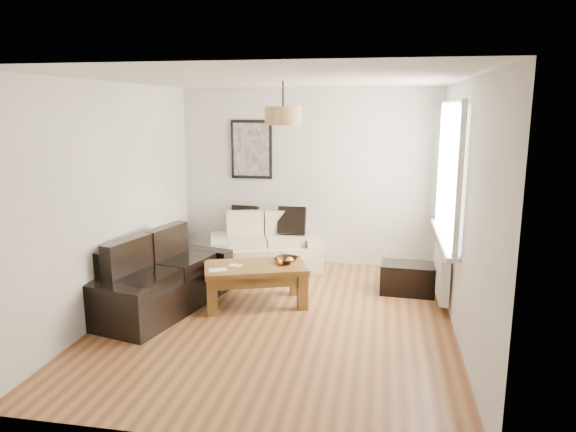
% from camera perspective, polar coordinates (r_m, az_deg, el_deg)
% --- Properties ---
extents(floor, '(4.50, 4.50, 0.00)m').
position_cam_1_polar(floor, '(6.01, -1.05, -11.02)').
color(floor, brown).
rests_on(floor, ground).
extents(ceiling, '(3.80, 4.50, 0.00)m').
position_cam_1_polar(ceiling, '(5.54, -1.16, 14.59)').
color(ceiling, white).
rests_on(ceiling, floor).
extents(wall_back, '(3.80, 0.04, 2.60)m').
position_cam_1_polar(wall_back, '(7.82, 2.19, 4.22)').
color(wall_back, silver).
rests_on(wall_back, floor).
extents(wall_front, '(3.80, 0.04, 2.60)m').
position_cam_1_polar(wall_front, '(3.52, -8.45, -5.33)').
color(wall_front, silver).
rests_on(wall_front, floor).
extents(wall_left, '(0.04, 4.50, 2.60)m').
position_cam_1_polar(wall_left, '(6.29, -18.34, 1.77)').
color(wall_left, silver).
rests_on(wall_left, floor).
extents(wall_right, '(0.04, 4.50, 2.60)m').
position_cam_1_polar(wall_right, '(5.58, 18.39, 0.56)').
color(wall_right, silver).
rests_on(wall_right, floor).
extents(window_bay, '(0.14, 1.90, 1.60)m').
position_cam_1_polar(window_bay, '(6.31, 17.24, 4.63)').
color(window_bay, white).
rests_on(window_bay, wall_right).
extents(radiator, '(0.10, 0.90, 0.52)m').
position_cam_1_polar(radiator, '(6.56, 16.25, -5.97)').
color(radiator, white).
rests_on(radiator, wall_right).
extents(poster, '(0.62, 0.04, 0.87)m').
position_cam_1_polar(poster, '(7.92, -3.97, 7.20)').
color(poster, black).
rests_on(poster, wall_back).
extents(pendant_shade, '(0.40, 0.40, 0.20)m').
position_cam_1_polar(pendant_shade, '(5.83, -0.54, 10.82)').
color(pendant_shade, tan).
rests_on(pendant_shade, ceiling).
extents(loveseat_cream, '(1.75, 1.30, 0.77)m').
position_cam_1_polar(loveseat_cream, '(7.65, -2.50, -2.94)').
color(loveseat_cream, beige).
rests_on(loveseat_cream, floor).
extents(sofa_leather, '(1.31, 2.02, 0.80)m').
position_cam_1_polar(sofa_leather, '(6.37, -13.70, -6.18)').
color(sofa_leather, black).
rests_on(sofa_leather, floor).
extents(coffee_table, '(1.34, 1.02, 0.49)m').
position_cam_1_polar(coffee_table, '(6.34, -3.53, -7.44)').
color(coffee_table, brown).
rests_on(coffee_table, floor).
extents(ottoman, '(0.69, 0.47, 0.38)m').
position_cam_1_polar(ottoman, '(6.89, 12.83, -6.60)').
color(ottoman, black).
rests_on(ottoman, floor).
extents(cushion_left, '(0.40, 0.16, 0.39)m').
position_cam_1_polar(cushion_left, '(7.84, -4.73, -0.29)').
color(cushion_left, black).
rests_on(cushion_left, loveseat_cream).
extents(cushion_right, '(0.40, 0.12, 0.40)m').
position_cam_1_polar(cushion_right, '(7.68, 0.41, -0.47)').
color(cushion_right, black).
rests_on(cushion_right, loveseat_cream).
extents(fruit_bowl, '(0.34, 0.34, 0.07)m').
position_cam_1_polar(fruit_bowl, '(6.33, -0.19, -4.79)').
color(fruit_bowl, black).
rests_on(fruit_bowl, coffee_table).
extents(orange_a, '(0.07, 0.07, 0.07)m').
position_cam_1_polar(orange_a, '(6.22, -0.88, -5.04)').
color(orange_a, orange).
rests_on(orange_a, fruit_bowl).
extents(orange_b, '(0.10, 0.10, 0.09)m').
position_cam_1_polar(orange_b, '(6.28, 0.20, -4.88)').
color(orange_b, orange).
rests_on(orange_b, fruit_bowl).
extents(orange_c, '(0.07, 0.07, 0.07)m').
position_cam_1_polar(orange_c, '(6.27, -1.03, -4.91)').
color(orange_c, orange).
rests_on(orange_c, fruit_bowl).
extents(papers, '(0.24, 0.21, 0.01)m').
position_cam_1_polar(papers, '(6.11, -7.62, -5.81)').
color(papers, silver).
rests_on(papers, coffee_table).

